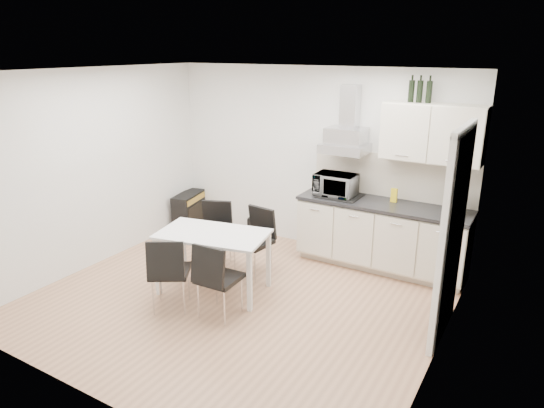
# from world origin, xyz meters

# --- Properties ---
(ground) EXTENTS (4.50, 4.50, 0.00)m
(ground) POSITION_xyz_m (0.00, 0.00, 0.00)
(ground) COLOR tan
(ground) RESTS_ON ground
(wall_back) EXTENTS (4.50, 0.10, 2.60)m
(wall_back) POSITION_xyz_m (0.00, 2.00, 1.30)
(wall_back) COLOR silver
(wall_back) RESTS_ON ground
(wall_front) EXTENTS (4.50, 0.10, 2.60)m
(wall_front) POSITION_xyz_m (0.00, -2.00, 1.30)
(wall_front) COLOR silver
(wall_front) RESTS_ON ground
(wall_left) EXTENTS (0.10, 4.00, 2.60)m
(wall_left) POSITION_xyz_m (-2.25, 0.00, 1.30)
(wall_left) COLOR silver
(wall_left) RESTS_ON ground
(wall_right) EXTENTS (0.10, 4.00, 2.60)m
(wall_right) POSITION_xyz_m (2.25, 0.00, 1.30)
(wall_right) COLOR silver
(wall_right) RESTS_ON ground
(ceiling) EXTENTS (4.50, 4.50, 0.00)m
(ceiling) POSITION_xyz_m (0.00, 0.00, 2.60)
(ceiling) COLOR white
(ceiling) RESTS_ON wall_back
(doorway) EXTENTS (0.08, 1.04, 2.10)m
(doorway) POSITION_xyz_m (2.21, 0.55, 1.05)
(doorway) COLOR white
(doorway) RESTS_ON ground
(kitchenette) EXTENTS (2.22, 0.64, 2.52)m
(kitchenette) POSITION_xyz_m (1.18, 1.73, 0.83)
(kitchenette) COLOR beige
(kitchenette) RESTS_ON ground
(dining_table) EXTENTS (1.40, 0.97, 0.75)m
(dining_table) POSITION_xyz_m (-0.37, 0.07, 0.66)
(dining_table) COLOR white
(dining_table) RESTS_ON ground
(chair_far_left) EXTENTS (0.60, 0.63, 0.88)m
(chair_far_left) POSITION_xyz_m (-0.77, 0.61, 0.44)
(chair_far_left) COLOR black
(chair_far_left) RESTS_ON ground
(chair_far_right) EXTENTS (0.49, 0.55, 0.88)m
(chair_far_right) POSITION_xyz_m (-0.20, 0.67, 0.44)
(chair_far_right) COLOR black
(chair_far_right) RESTS_ON ground
(chair_near_left) EXTENTS (0.64, 0.66, 0.88)m
(chair_near_left) POSITION_xyz_m (-0.54, -0.51, 0.44)
(chair_near_left) COLOR black
(chair_near_left) RESTS_ON ground
(chair_near_right) EXTENTS (0.46, 0.51, 0.88)m
(chair_near_right) POSITION_xyz_m (0.03, -0.37, 0.44)
(chair_near_right) COLOR black
(chair_near_right) RESTS_ON ground
(guitar_amp) EXTENTS (0.42, 0.72, 0.56)m
(guitar_amp) POSITION_xyz_m (-2.09, 1.65, 0.28)
(guitar_amp) COLOR black
(guitar_amp) RESTS_ON ground
(floor_speaker) EXTENTS (0.19, 0.17, 0.26)m
(floor_speaker) POSITION_xyz_m (-0.99, 1.90, 0.13)
(floor_speaker) COLOR black
(floor_speaker) RESTS_ON ground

